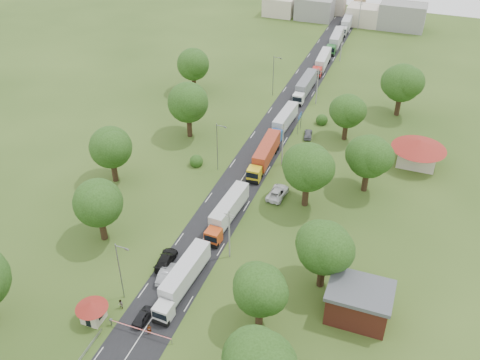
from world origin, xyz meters
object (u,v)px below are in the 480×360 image
at_px(guard_booth, 92,309).
at_px(pedestrian_near, 149,330).
at_px(car_lane_front, 143,316).
at_px(info_sign, 300,119).
at_px(boom_barrier, 132,327).
at_px(car_lane_mid, 166,274).
at_px(truck_0, 183,278).

height_order(guard_booth, pedestrian_near, guard_booth).
xyz_separation_m(guard_booth, car_lane_front, (6.20, 2.32, -1.48)).
xyz_separation_m(info_sign, pedestrian_near, (-4.22, -59.50, -2.17)).
relative_size(boom_barrier, car_lane_mid, 1.87).
distance_m(guard_booth, truck_0, 12.93).
height_order(car_lane_front, car_lane_mid, car_lane_mid).
relative_size(boom_barrier, info_sign, 2.25).
bearing_deg(car_lane_mid, info_sign, -105.01).
bearing_deg(truck_0, guard_booth, -133.37).
xyz_separation_m(info_sign, car_lane_mid, (-6.80, -49.48, -2.19)).
bearing_deg(guard_booth, car_lane_front, 20.51).
bearing_deg(guard_booth, car_lane_mid, 61.96).
bearing_deg(boom_barrier, guard_booth, -179.99).
distance_m(guard_booth, info_sign, 61.27).
bearing_deg(car_lane_front, boom_barrier, 81.07).
distance_m(guard_booth, pedestrian_near, 8.31).
bearing_deg(info_sign, car_lane_front, -96.13).
relative_size(car_lane_front, pedestrian_near, 2.39).
relative_size(info_sign, car_lane_mid, 0.83).
xyz_separation_m(boom_barrier, pedestrian_near, (2.34, 0.50, -0.06)).
distance_m(boom_barrier, guard_booth, 5.98).
height_order(truck_0, pedestrian_near, truck_0).
height_order(info_sign, car_lane_front, info_sign).
distance_m(info_sign, pedestrian_near, 59.69).
bearing_deg(truck_0, car_lane_front, -110.74).
bearing_deg(car_lane_mid, pedestrian_near, 97.26).
height_order(car_lane_mid, pedestrian_near, pedestrian_near).
height_order(guard_booth, truck_0, truck_0).
relative_size(guard_booth, car_lane_mid, 0.89).
xyz_separation_m(guard_booth, info_sign, (12.40, 60.00, 0.84)).
relative_size(boom_barrier, truck_0, 0.65).
height_order(guard_booth, car_lane_front, guard_booth).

